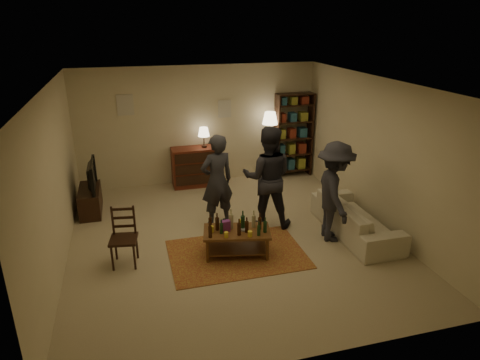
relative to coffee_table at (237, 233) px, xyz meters
name	(u,v)px	position (x,y,z in m)	size (l,w,h in m)	color
floor	(232,238)	(0.06, 0.56, -0.40)	(6.00, 6.00, 0.00)	#C6B793
room_shell	(170,107)	(-0.59, 3.54, 1.42)	(6.00, 6.00, 6.00)	beige
rug	(237,254)	(0.00, 0.00, -0.39)	(2.20, 1.50, 0.01)	maroon
coffee_table	(237,233)	(0.00, 0.00, 0.00)	(1.17, 0.80, 0.78)	brown
dining_chair	(124,234)	(-1.76, 0.23, 0.10)	(0.47, 0.47, 0.95)	#331811
tv_stand	(90,194)	(-2.39, 2.36, -0.01)	(0.40, 1.00, 1.06)	#331811
dresser	(194,166)	(-0.14, 3.28, 0.08)	(1.00, 0.50, 1.36)	maroon
bookshelf	(293,134)	(2.30, 3.34, 0.64)	(0.90, 0.34, 2.02)	#331811
floor_lamp	(270,123)	(1.65, 3.21, 0.99)	(0.36, 0.36, 1.64)	black
sofa	(356,218)	(2.26, 0.16, -0.09)	(2.08, 0.81, 0.61)	beige
person_left	(217,181)	(-0.06, 1.16, 0.48)	(0.64, 0.42, 1.75)	#292A32
person_right	(267,177)	(0.82, 0.91, 0.55)	(0.92, 0.72, 1.90)	#222128
person_by_sofa	(334,192)	(1.76, 0.11, 0.48)	(1.14, 0.65, 1.76)	#282830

